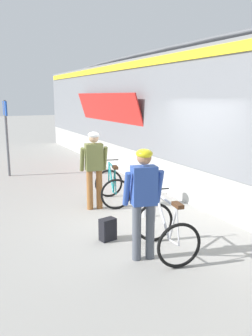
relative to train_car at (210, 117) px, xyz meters
name	(u,v)px	position (x,y,z in m)	size (l,w,h in m)	color
ground_plane	(145,218)	(-2.88, -1.55, -1.97)	(80.00, 80.00, 0.00)	gray
train_car	(210,117)	(0.00, 0.00, 0.00)	(3.29, 21.87, 3.88)	slate
cyclist_near_in_olive	(94,163)	(-3.62, -0.52, -0.91)	(0.64, 0.37, 1.76)	#935B2D
cyclist_far_in_blue	(144,195)	(-3.83, -3.20, -0.91)	(0.65, 0.39, 1.76)	#4C515B
bicycle_near_teal	(112,187)	(-3.08, -0.29, -1.56)	(0.95, 1.21, 0.99)	black
bicycle_far_silver	(166,230)	(-3.41, -3.20, -1.56)	(0.87, 1.17, 0.99)	black
backpack_on_platform	(108,229)	(-4.04, -2.29, -1.77)	(0.28, 0.18, 0.40)	black
water_bottle_near_the_bikes	(144,212)	(-2.87, -1.51, -1.85)	(0.07, 0.07, 0.23)	silver
platform_sign_post	(6,125)	(-4.89, 3.81, -0.34)	(0.08, 0.70, 2.40)	#595B60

